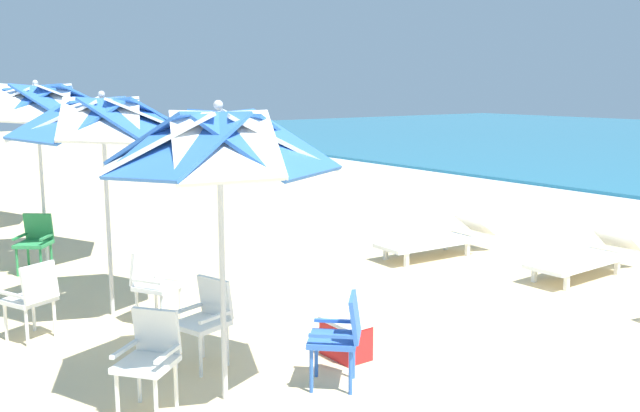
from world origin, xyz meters
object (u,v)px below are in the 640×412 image
at_px(plastic_chair_2, 340,334).
at_px(plastic_chair_4, 33,296).
at_px(beach_umbrella_2, 37,104).
at_px(sun_lounger_1, 585,257).
at_px(beach_umbrella_0, 219,144).
at_px(plastic_chair_0, 150,355).
at_px(sun_lounger_2, 437,239).
at_px(plastic_chair_1, 206,316).
at_px(plastic_chair_3, 153,281).
at_px(cooler_box, 346,338).
at_px(plastic_chair_5, 35,239).
at_px(beach_umbrella_1, 103,120).

bearing_deg(plastic_chair_2, plastic_chair_4, -146.02).
distance_m(plastic_chair_2, plastic_chair_4, 3.49).
relative_size(beach_umbrella_2, sun_lounger_1, 1.30).
xyz_separation_m(beach_umbrella_0, plastic_chair_0, (-0.18, -0.61, -1.75)).
distance_m(beach_umbrella_2, sun_lounger_2, 6.48).
distance_m(beach_umbrella_0, beach_umbrella_2, 5.73).
relative_size(plastic_chair_1, sun_lounger_2, 0.40).
bearing_deg(sun_lounger_1, plastic_chair_4, -105.95).
bearing_deg(plastic_chair_2, sun_lounger_2, 124.72).
distance_m(plastic_chair_3, cooler_box, 2.45).
height_order(plastic_chair_2, sun_lounger_2, plastic_chair_2).
height_order(plastic_chair_3, plastic_chair_4, same).
height_order(sun_lounger_2, cooler_box, sun_lounger_2).
distance_m(beach_umbrella_0, plastic_chair_3, 2.89).
bearing_deg(plastic_chair_2, beach_umbrella_0, -110.98).
height_order(plastic_chair_5, cooler_box, plastic_chair_5).
height_order(plastic_chair_5, sun_lounger_1, plastic_chair_5).
bearing_deg(plastic_chair_1, sun_lounger_1, 87.05).
xyz_separation_m(plastic_chair_3, cooler_box, (2.15, 1.15, -0.30)).
distance_m(plastic_chair_2, plastic_chair_5, 5.90).
bearing_deg(plastic_chair_3, sun_lounger_1, 72.88).
bearing_deg(plastic_chair_3, beach_umbrella_1, -152.15).
bearing_deg(plastic_chair_2, beach_umbrella_1, -163.21).
xyz_separation_m(beach_umbrella_2, plastic_chair_5, (0.32, -0.23, -1.96)).
height_order(plastic_chair_4, plastic_chair_5, same).
distance_m(beach_umbrella_2, plastic_chair_5, 2.00).
distance_m(plastic_chair_4, beach_umbrella_2, 3.89).
xyz_separation_m(plastic_chair_0, sun_lounger_2, (-2.42, 5.89, -0.22)).
xyz_separation_m(plastic_chair_3, beach_umbrella_2, (-3.44, -0.28, 1.96)).
relative_size(beach_umbrella_1, sun_lounger_2, 1.22).
bearing_deg(cooler_box, sun_lounger_2, 122.80).
relative_size(plastic_chair_4, sun_lounger_1, 0.40).
relative_size(plastic_chair_1, sun_lounger_1, 0.40).
bearing_deg(plastic_chair_4, beach_umbrella_2, 162.69).
xyz_separation_m(plastic_chair_1, sun_lounger_1, (0.31, 5.92, -0.22)).
xyz_separation_m(plastic_chair_4, sun_lounger_1, (2.03, 7.11, -0.22)).
height_order(plastic_chair_0, sun_lounger_2, plastic_chair_0).
height_order(sun_lounger_1, sun_lounger_2, same).
xyz_separation_m(plastic_chair_0, plastic_chair_3, (-2.10, 0.92, 0.00)).
relative_size(beach_umbrella_0, cooler_box, 5.23).
xyz_separation_m(sun_lounger_1, cooler_box, (0.35, -4.69, -0.08)).
xyz_separation_m(plastic_chair_0, plastic_chair_2, (0.56, 1.60, 0.00)).
bearing_deg(plastic_chair_2, cooler_box, 137.43).
bearing_deg(plastic_chair_5, plastic_chair_4, -14.89).
relative_size(beach_umbrella_0, beach_umbrella_1, 0.98).
bearing_deg(plastic_chair_4, plastic_chair_0, 8.62).
height_order(plastic_chair_3, sun_lounger_2, plastic_chair_3).
distance_m(plastic_chair_0, plastic_chair_2, 1.69).
relative_size(plastic_chair_1, cooler_box, 1.73).
bearing_deg(cooler_box, sun_lounger_1, 94.28).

